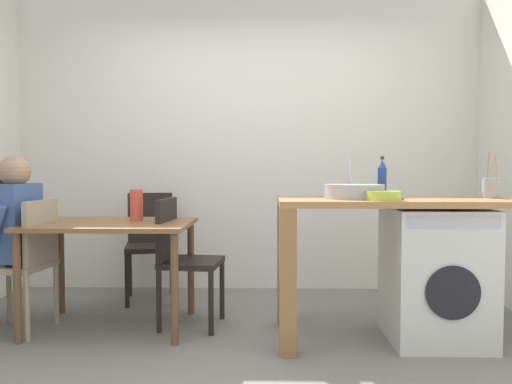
% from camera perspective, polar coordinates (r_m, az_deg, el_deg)
% --- Properties ---
extents(ground_plane, '(5.46, 5.46, 0.00)m').
position_cam_1_polar(ground_plane, '(3.02, -2.44, -18.88)').
color(ground_plane, slate).
extents(wall_back, '(4.60, 0.10, 2.70)m').
position_cam_1_polar(wall_back, '(4.56, -1.03, 5.74)').
color(wall_back, silver).
rests_on(wall_back, ground_plane).
extents(dining_table, '(1.10, 0.76, 0.74)m').
position_cam_1_polar(dining_table, '(3.56, -16.46, -4.93)').
color(dining_table, brown).
rests_on(dining_table, ground_plane).
extents(chair_person_seat, '(0.44, 0.44, 0.90)m').
position_cam_1_polar(chair_person_seat, '(3.69, -25.12, -6.95)').
color(chair_person_seat, gray).
rests_on(chair_person_seat, ground_plane).
extents(chair_opposite, '(0.44, 0.44, 0.90)m').
position_cam_1_polar(chair_opposite, '(3.52, -8.68, -7.16)').
color(chair_opposite, black).
rests_on(chair_opposite, ground_plane).
extents(chair_spare_by_wall, '(0.48, 0.48, 0.90)m').
position_cam_1_polar(chair_spare_by_wall, '(4.29, -12.20, -5.41)').
color(chair_spare_by_wall, black).
rests_on(chair_spare_by_wall, ground_plane).
extents(seated_person, '(0.52, 0.53, 1.20)m').
position_cam_1_polar(seated_person, '(3.75, -27.26, -4.30)').
color(seated_person, '#595651').
rests_on(seated_person, ground_plane).
extents(kitchen_counter, '(1.50, 0.68, 0.92)m').
position_cam_1_polar(kitchen_counter, '(3.23, 12.23, -3.54)').
color(kitchen_counter, '#9E7042').
rests_on(kitchen_counter, ground_plane).
extents(washing_machine, '(0.60, 0.61, 0.86)m').
position_cam_1_polar(washing_machine, '(3.40, 20.14, -8.98)').
color(washing_machine, silver).
rests_on(washing_machine, ground_plane).
extents(sink_basin, '(0.38, 0.38, 0.09)m').
position_cam_1_polar(sink_basin, '(3.21, 11.37, 0.07)').
color(sink_basin, '#9EA0A5').
rests_on(sink_basin, kitchen_counter).
extents(tap, '(0.02, 0.02, 0.28)m').
position_cam_1_polar(tap, '(3.38, 10.85, 1.82)').
color(tap, '#B2B2B7').
rests_on(tap, kitchen_counter).
extents(bottle_tall_green, '(0.06, 0.06, 0.27)m').
position_cam_1_polar(bottle_tall_green, '(3.38, 14.46, 1.51)').
color(bottle_tall_green, navy).
rests_on(bottle_tall_green, kitchen_counter).
extents(mixing_bowl, '(0.21, 0.21, 0.06)m').
position_cam_1_polar(mixing_bowl, '(3.04, 14.62, -0.35)').
color(mixing_bowl, '#A8C63D').
rests_on(mixing_bowl, kitchen_counter).
extents(utensil_crock, '(0.11, 0.11, 0.30)m').
position_cam_1_polar(utensil_crock, '(3.52, 25.68, 0.49)').
color(utensil_crock, gray).
rests_on(utensil_crock, kitchen_counter).
extents(vase, '(0.09, 0.09, 0.22)m').
position_cam_1_polar(vase, '(3.59, -13.74, -1.48)').
color(vase, '#D84C38').
rests_on(vase, dining_table).
extents(scissors, '(0.15, 0.06, 0.01)m').
position_cam_1_polar(scissors, '(3.16, 15.48, -0.76)').
color(scissors, '#B2B2B7').
rests_on(scissors, kitchen_counter).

